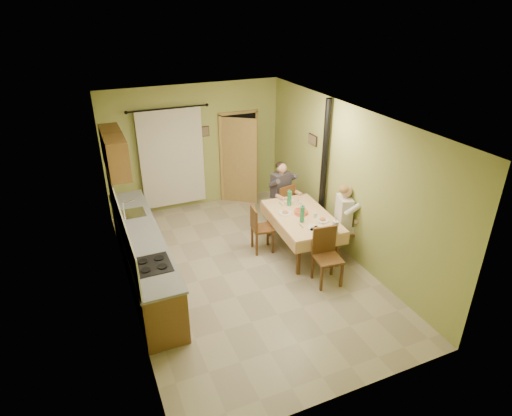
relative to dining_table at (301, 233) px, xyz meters
name	(u,v)px	position (x,y,z in m)	size (l,w,h in m)	color
floor	(246,269)	(-1.24, -0.21, -0.38)	(4.00, 6.00, 0.01)	tan
room_shell	(244,176)	(-1.24, -0.21, 1.44)	(4.04, 6.04, 2.82)	#A0A957
kitchen_run	(143,256)	(-2.94, 0.19, 0.10)	(0.64, 3.64, 1.56)	brown
upper_cabinets	(114,152)	(-3.06, 1.49, 1.57)	(0.35, 1.40, 0.70)	brown
curtain	(172,158)	(-1.79, 2.69, 0.88)	(1.70, 0.07, 2.22)	black
doorway	(239,158)	(-0.23, 2.65, 0.67)	(0.96, 0.54, 2.15)	black
dining_table	(301,233)	(0.00, 0.00, 0.00)	(1.16, 1.80, 0.76)	#E6B57A
tableware	(306,214)	(0.01, -0.11, 0.45)	(0.75, 1.65, 0.33)	white
chair_far	(282,213)	(0.11, 1.07, -0.09)	(0.49, 0.49, 0.97)	#583518
chair_near	(327,268)	(-0.10, -1.10, -0.09)	(0.47, 0.47, 0.99)	#583518
chair_right	(343,239)	(0.69, -0.41, -0.09)	(0.53, 0.53, 0.99)	#583518
chair_left	(262,237)	(-0.70, 0.29, -0.09)	(0.42, 0.42, 0.93)	#583518
man_far	(282,187)	(0.11, 1.08, 0.50)	(0.63, 0.55, 1.39)	#38333D
man_right	(345,212)	(0.68, -0.41, 0.50)	(0.56, 0.64, 1.39)	silver
stove_flue	(322,189)	(0.66, 0.39, 0.64)	(0.24, 0.24, 2.80)	black
picture_back	(205,131)	(-0.99, 2.76, 1.37)	(0.19, 0.03, 0.23)	black
picture_right	(313,140)	(0.73, 0.99, 1.47)	(0.03, 0.31, 0.21)	brown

